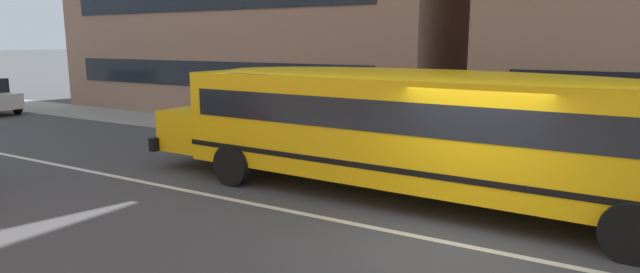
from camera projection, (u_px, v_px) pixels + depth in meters
ground_plane at (456, 244)px, 8.60m from camera, size 400.00×400.00×0.00m
sidewalk_far at (530, 160)px, 14.64m from camera, size 120.00×3.00×0.01m
lane_centreline at (456, 244)px, 8.60m from camera, size 110.00×0.16×0.01m
school_bus at (405, 123)px, 10.84m from camera, size 12.42×3.16×2.76m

